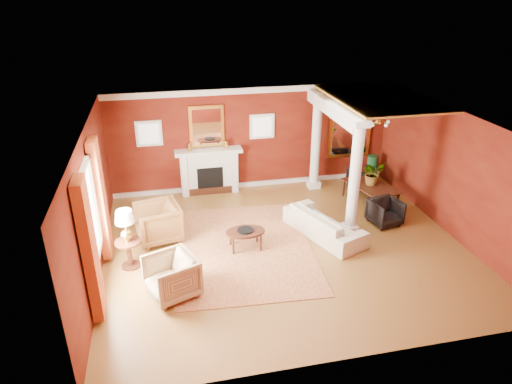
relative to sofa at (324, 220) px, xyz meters
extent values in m
plane|color=brown|center=(-1.04, -0.30, -0.42)|extent=(8.00, 8.00, 0.00)
cube|color=maroon|center=(-1.04, 3.20, 1.03)|extent=(8.00, 0.04, 2.90)
cube|color=maroon|center=(-1.04, -3.80, 1.03)|extent=(8.00, 0.04, 2.90)
cube|color=maroon|center=(-5.04, -0.30, 1.03)|extent=(0.04, 7.00, 2.90)
cube|color=maroon|center=(2.96, -0.30, 1.03)|extent=(0.04, 7.00, 2.90)
cube|color=silver|center=(-1.04, -0.30, 2.48)|extent=(8.00, 7.00, 0.04)
cube|color=white|center=(-2.34, 3.03, 0.18)|extent=(1.60, 0.34, 1.20)
cube|color=black|center=(-2.34, 2.85, 0.03)|extent=(0.72, 0.03, 0.70)
cube|color=black|center=(-2.34, 2.85, -0.32)|extent=(1.20, 0.05, 0.20)
cube|color=white|center=(-2.34, 2.99, 0.82)|extent=(1.85, 0.42, 0.10)
cube|color=white|center=(-3.04, 3.00, 0.18)|extent=(0.16, 0.40, 1.20)
cube|color=white|center=(-1.64, 3.00, 0.18)|extent=(0.16, 0.40, 1.20)
cube|color=#ECBD45|center=(-2.34, 3.16, 1.48)|extent=(0.95, 0.06, 1.15)
cube|color=white|center=(-2.34, 3.12, 1.48)|extent=(0.78, 0.02, 0.98)
cube|color=white|center=(-3.89, 3.17, 1.38)|extent=(0.70, 0.06, 0.70)
cube|color=white|center=(-3.89, 3.13, 1.38)|extent=(0.54, 0.02, 0.54)
cube|color=white|center=(-0.79, 3.17, 1.38)|extent=(0.70, 0.06, 0.70)
cube|color=white|center=(-0.79, 3.13, 1.38)|extent=(0.54, 0.02, 0.54)
cube|color=white|center=(-5.02, -0.90, 1.13)|extent=(0.03, 1.30, 1.70)
cube|color=white|center=(-4.99, -1.60, 1.13)|extent=(0.08, 0.10, 1.90)
cube|color=white|center=(-4.99, -0.20, 1.13)|extent=(0.08, 0.10, 1.90)
cube|color=#A43B1C|center=(-4.92, -1.90, 0.98)|extent=(0.18, 0.55, 2.60)
cube|color=#A43B1C|center=(-4.92, 0.10, 0.98)|extent=(0.18, 0.55, 2.60)
cube|color=white|center=(0.66, 0.00, -0.32)|extent=(0.34, 0.34, 0.20)
cylinder|color=white|center=(0.66, 0.00, 1.03)|extent=(0.26, 0.26, 2.50)
cube|color=white|center=(0.66, 0.00, 2.30)|extent=(0.36, 0.36, 0.16)
cube|color=white|center=(0.66, 2.70, -0.32)|extent=(0.34, 0.34, 0.20)
cylinder|color=white|center=(0.66, 2.70, 1.03)|extent=(0.26, 0.26, 2.50)
cube|color=white|center=(0.66, 2.70, 2.30)|extent=(0.36, 0.36, 0.16)
cube|color=white|center=(0.66, 1.60, 2.20)|extent=(0.30, 3.20, 0.32)
cube|color=gold|center=(1.81, 1.45, 2.45)|extent=(2.30, 3.40, 0.04)
cube|color=#ECBD45|center=(1.86, 3.16, 1.13)|extent=(1.30, 0.06, 1.70)
cube|color=white|center=(1.86, 3.12, 1.13)|extent=(1.10, 0.02, 1.50)
cylinder|color=#B48B38|center=(1.86, 1.50, 2.16)|extent=(0.02, 0.02, 0.65)
sphere|color=#B48B38|center=(1.86, 1.50, 1.83)|extent=(0.20, 0.20, 0.20)
sphere|color=beige|center=(2.14, 1.50, 1.80)|extent=(0.09, 0.09, 0.09)
sphere|color=beige|center=(1.95, 1.76, 1.80)|extent=(0.09, 0.09, 0.09)
sphere|color=beige|center=(1.64, 1.66, 1.80)|extent=(0.09, 0.09, 0.09)
sphere|color=beige|center=(1.64, 1.33, 1.80)|extent=(0.09, 0.09, 0.09)
sphere|color=beige|center=(1.95, 1.23, 1.80)|extent=(0.09, 0.09, 0.09)
cube|color=white|center=(-1.04, 3.16, 2.40)|extent=(8.00, 0.08, 0.16)
cube|color=white|center=(-1.04, 3.16, -0.36)|extent=(8.00, 0.08, 0.12)
cube|color=maroon|center=(-1.98, -0.17, -0.41)|extent=(3.28, 4.22, 0.02)
imported|color=beige|center=(0.00, 0.00, 0.00)|extent=(1.37, 2.20, 0.83)
imported|color=black|center=(-3.82, 0.63, 0.08)|extent=(1.07, 1.12, 0.99)
imported|color=tan|center=(-3.61, -1.52, 0.03)|extent=(1.08, 1.11, 0.90)
cylinder|color=black|center=(-1.93, -0.18, 0.01)|extent=(0.89, 0.89, 0.05)
cylinder|color=black|center=(-2.24, -0.37, -0.22)|extent=(0.05, 0.05, 0.40)
cylinder|color=black|center=(-1.62, -0.37, -0.22)|extent=(0.05, 0.05, 0.40)
cylinder|color=black|center=(-2.24, 0.01, -0.22)|extent=(0.05, 0.05, 0.40)
cylinder|color=black|center=(-1.62, 0.01, -0.22)|extent=(0.05, 0.05, 0.40)
imported|color=black|center=(-1.95, -0.22, 0.14)|extent=(0.16, 0.06, 0.22)
cylinder|color=black|center=(-4.44, -0.38, -0.40)|extent=(0.39, 0.39, 0.04)
cylinder|color=black|center=(-4.44, -0.38, -0.11)|extent=(0.10, 0.10, 0.60)
cylinder|color=black|center=(-4.44, -0.38, 0.19)|extent=(0.53, 0.53, 0.04)
sphere|color=#B48B38|center=(-4.44, -0.38, 0.36)|extent=(0.25, 0.25, 0.25)
cylinder|color=#B48B38|center=(-4.44, -0.38, 0.54)|extent=(0.03, 0.03, 0.27)
cone|color=beige|center=(-4.44, -0.38, 0.78)|extent=(0.39, 0.39, 0.27)
imported|color=black|center=(1.82, 1.37, 0.01)|extent=(0.93, 1.61, 0.85)
imported|color=black|center=(1.66, 0.21, -0.06)|extent=(0.81, 0.77, 0.71)
imported|color=black|center=(1.97, 2.34, -0.08)|extent=(0.66, 0.61, 0.67)
sphere|color=#154422|center=(2.46, 2.70, -0.25)|extent=(0.35, 0.35, 0.35)
cylinder|color=#154422|center=(2.46, 2.70, 0.00)|extent=(0.32, 0.32, 0.84)
imported|color=#26591E|center=(1.85, 1.43, 0.68)|extent=(0.71, 0.76, 0.50)
camera|label=1|loc=(-3.56, -8.86, 5.10)|focal=32.00mm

